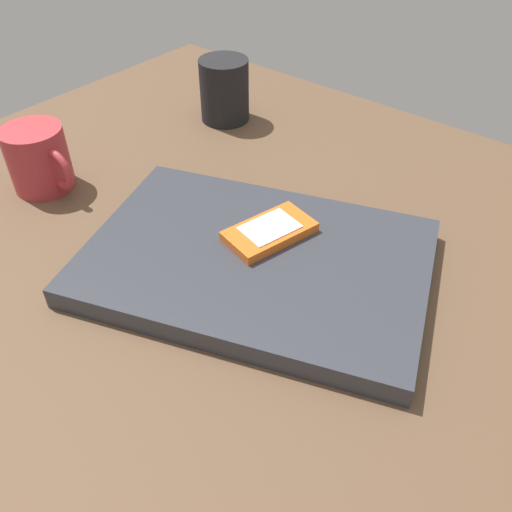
# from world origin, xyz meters

# --- Properties ---
(desk_surface) EXTENTS (1.20, 0.80, 0.03)m
(desk_surface) POSITION_xyz_m (0.00, 0.00, 0.01)
(desk_surface) COLOR brown
(desk_surface) RESTS_ON ground
(laptop_closed) EXTENTS (0.42, 0.35, 0.02)m
(laptop_closed) POSITION_xyz_m (-0.06, -0.05, 0.04)
(laptop_closed) COLOR #33353D
(laptop_closed) RESTS_ON desk_surface
(cell_phone_on_laptop) EXTENTS (0.08, 0.11, 0.01)m
(cell_phone_on_laptop) POSITION_xyz_m (-0.07, -0.02, 0.06)
(cell_phone_on_laptop) COLOR orange
(cell_phone_on_laptop) RESTS_ON laptop_closed
(coffee_mug) EXTENTS (0.11, 0.08, 0.08)m
(coffee_mug) POSITION_xyz_m (-0.38, -0.10, 0.07)
(coffee_mug) COLOR #B23338
(coffee_mug) RESTS_ON desk_surface
(pen_cup) EXTENTS (0.08, 0.08, 0.09)m
(pen_cup) POSITION_xyz_m (-0.32, 0.20, 0.08)
(pen_cup) COLOR black
(pen_cup) RESTS_ON desk_surface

